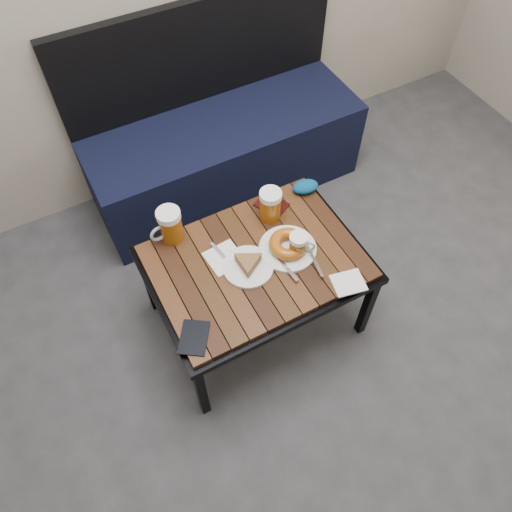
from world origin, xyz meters
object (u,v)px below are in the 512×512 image
bench (223,146)px  beer_mug_centre (271,205)px  knit_pouch (305,187)px  passport_burgundy (272,205)px  beer_mug_left (170,225)px  plate_bagel (288,246)px  passport_navy (194,337)px  beer_mug_right (298,245)px  plate_pie (248,265)px  cafe_table (256,266)px

bench → beer_mug_centre: bearing=-98.1°
knit_pouch → passport_burgundy: bearing=-178.6°
bench → beer_mug_centre: (-0.10, -0.67, 0.27)m
beer_mug_left → knit_pouch: (0.60, -0.04, -0.05)m
plate_bagel → passport_navy: 0.52m
beer_mug_centre → beer_mug_right: size_ratio=1.27×
bench → passport_navy: bench is taller
beer_mug_centre → plate_bagel: size_ratio=0.49×
bench → plate_pie: bearing=-109.2°
plate_pie → beer_mug_right: bearing=-9.9°
bench → beer_mug_centre: bench is taller
plate_pie → plate_bagel: size_ratio=0.66×
plate_bagel → passport_burgundy: size_ratio=2.32×
bench → passport_navy: bearing=-120.4°
passport_navy → knit_pouch: size_ratio=1.18×
bench → beer_mug_right: size_ratio=12.17×
beer_mug_left → beer_mug_right: 0.51m
plate_pie → plate_bagel: bearing=0.3°
beer_mug_left → plate_bagel: (0.38, -0.28, -0.05)m
bench → beer_mug_right: (-0.10, -0.89, 0.26)m
beer_mug_left → beer_mug_centre: beer_mug_left is taller
cafe_table → plate_bagel: bearing=-7.0°
bench → beer_mug_left: bench is taller
beer_mug_centre → beer_mug_right: (-0.00, -0.22, -0.02)m
cafe_table → plate_bagel: (0.13, -0.02, 0.07)m
plate_pie → knit_pouch: 0.47m
passport_burgundy → beer_mug_right: bearing=-125.5°
cafe_table → knit_pouch: (0.36, 0.22, 0.07)m
beer_mug_left → plate_bagel: beer_mug_left is taller
plate_bagel → bench: bearing=82.0°
plate_pie → beer_mug_left: bearing=126.0°
beer_mug_left → beer_mug_right: size_ratio=1.34×
cafe_table → beer_mug_centre: beer_mug_centre is taller
plate_pie → plate_bagel: plate_bagel is taller
beer_mug_centre → plate_pie: bearing=-165.7°
cafe_table → passport_burgundy: (0.19, 0.22, 0.05)m
beer_mug_left → plate_pie: (0.20, -0.28, -0.06)m
beer_mug_left → passport_burgundy: (0.44, -0.04, -0.07)m
plate_pie → passport_navy: (-0.31, -0.17, -0.02)m
cafe_table → passport_burgundy: passport_burgundy is taller
plate_bagel → plate_pie: bearing=-179.7°
bench → plate_pie: (-0.30, -0.86, 0.22)m
bench → beer_mug_right: bearing=-96.2°
beer_mug_centre → plate_bagel: beer_mug_centre is taller
beer_mug_right → plate_pie: (-0.20, 0.04, -0.04)m
beer_mug_centre → beer_mug_right: 0.22m
bench → passport_navy: size_ratio=10.37×
beer_mug_left → plate_pie: beer_mug_left is taller
beer_mug_centre → passport_navy: 0.63m
bench → knit_pouch: bearing=-80.3°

